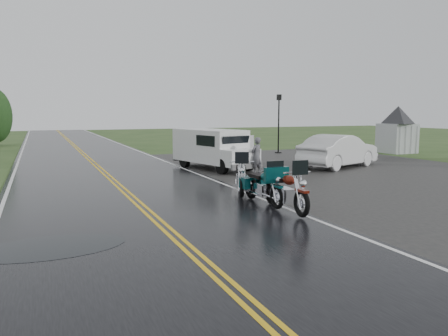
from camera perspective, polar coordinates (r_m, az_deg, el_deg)
name	(u,v)px	position (r m, az deg, el deg)	size (l,w,h in m)	color
ground	(155,220)	(11.60, -8.94, -6.78)	(120.00, 120.00, 0.00)	#2D471E
road	(103,172)	(21.28, -15.58, -0.45)	(8.00, 100.00, 0.04)	black
parking_pad	(361,173)	(21.20, 17.47, -0.57)	(14.00, 24.00, 0.03)	black
visitor_center	(398,118)	(32.27, 21.76, 6.11)	(16.00, 10.00, 4.80)	#A8AAAD
motorcycle_red	(302,192)	(11.56, 10.14, -3.12)	(0.91, 2.50, 1.47)	#59140A
motorcycle_teal	(277,187)	(12.45, 6.95, -2.52)	(0.85, 2.34, 1.38)	#053A3D
motorcycle_silver	(242,177)	(13.98, 2.35, -1.24)	(0.89, 2.46, 1.45)	#A3A4AA
van_white	(222,153)	(19.52, -0.25, 2.02)	(1.90, 5.07, 1.99)	white
person_at_van	(256,156)	(19.65, 4.26, 1.54)	(0.60, 0.40, 1.65)	#535258
sedan_white	(339,151)	(22.77, 14.75, 2.10)	(1.74, 4.99, 1.64)	silver
lamp_post_far_right	(279,124)	(29.78, 7.15, 5.75)	(0.34, 0.34, 4.01)	black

